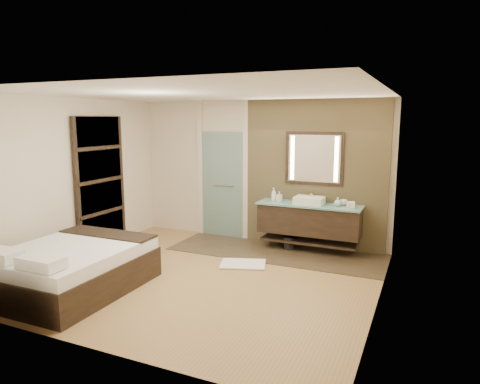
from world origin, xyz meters
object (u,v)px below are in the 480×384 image
at_px(vanity, 309,220).
at_px(waste_bin, 289,243).
at_px(bed, 72,268).
at_px(mirror_unit, 314,159).

distance_m(vanity, waste_bin, 0.58).
bearing_deg(waste_bin, bed, -126.02).
relative_size(vanity, mirror_unit, 1.75).
height_order(bed, waste_bin, bed).
xyz_separation_m(vanity, waste_bin, (-0.34, -0.07, -0.46)).
height_order(vanity, mirror_unit, mirror_unit).
xyz_separation_m(bed, waste_bin, (2.19, 3.01, -0.20)).
bearing_deg(waste_bin, mirror_unit, 41.92).
bearing_deg(vanity, waste_bin, -168.73).
height_order(mirror_unit, bed, mirror_unit).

